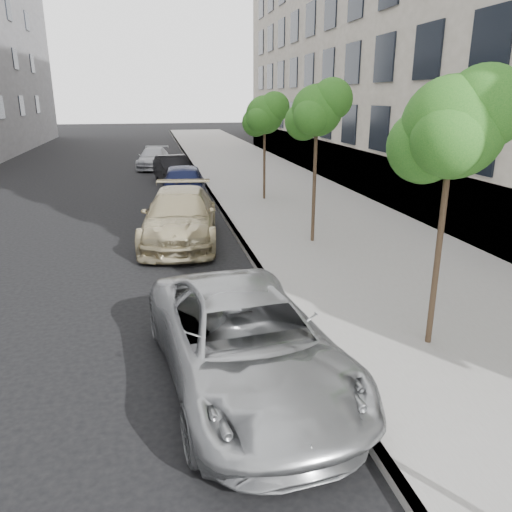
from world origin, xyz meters
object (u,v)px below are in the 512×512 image
object	(u,v)px
sedan_black	(174,169)
tree_far	(265,115)
minivan	(245,341)
tree_mid	(318,110)
suv	(180,216)
sedan_rear	(154,158)
tree_near	(454,127)
sedan_blue	(183,185)

from	to	relation	value
sedan_black	tree_far	bearing A→B (deg)	-67.49
minivan	sedan_black	bearing A→B (deg)	84.31
sedan_black	tree_mid	bearing A→B (deg)	-83.29
minivan	suv	distance (m)	8.19
tree_far	sedan_black	distance (m)	7.15
tree_mid	sedan_rear	world-z (taller)	tree_mid
tree_mid	sedan_black	bearing A→B (deg)	105.98
tree_mid	tree_far	world-z (taller)	tree_mid
tree_mid	sedan_black	xyz separation A→B (m)	(-3.46, 12.09, -3.16)
tree_mid	suv	distance (m)	5.03
tree_near	minivan	distance (m)	4.52
tree_far	sedan_black	bearing A→B (deg)	121.78
tree_near	suv	xyz separation A→B (m)	(-3.80, 7.73, -2.98)
sedan_blue	tree_far	bearing A→B (deg)	0.24
tree_near	sedan_blue	distance (m)	14.00
suv	sedan_blue	xyz separation A→B (m)	(0.47, 5.53, 0.01)
tree_far	sedan_rear	size ratio (longest dim) A/B	1.01
tree_near	sedan_rear	distance (m)	24.79
tree_mid	sedan_rear	bearing A→B (deg)	103.93
tree_near	sedan_blue	size ratio (longest dim) A/B	0.99
tree_near	minivan	bearing A→B (deg)	-172.48
tree_mid	sedan_blue	bearing A→B (deg)	116.18
tree_near	tree_mid	xyz separation A→B (m)	(-0.00, 6.50, 0.08)
tree_mid	sedan_rear	xyz separation A→B (m)	(-4.39, 17.70, -3.22)
tree_far	tree_near	bearing A→B (deg)	-90.00
tree_far	suv	bearing A→B (deg)	-125.80
sedan_blue	minivan	bearing A→B (deg)	-85.18
tree_mid	suv	bearing A→B (deg)	162.03
minivan	sedan_black	size ratio (longest dim) A/B	1.26
tree_far	sedan_rear	distance (m)	12.37
tree_near	sedan_black	size ratio (longest dim) A/B	1.11
sedan_blue	sedan_black	bearing A→B (deg)	96.27
tree_mid	sedan_black	size ratio (longest dim) A/B	1.11
tree_near	suv	bearing A→B (deg)	116.17
minivan	sedan_blue	size ratio (longest dim) A/B	1.12
tree_mid	sedan_blue	world-z (taller)	tree_mid
sedan_blue	sedan_black	size ratio (longest dim) A/B	1.12
sedan_blue	sedan_black	xyz separation A→B (m)	(-0.13, 5.32, -0.11)
sedan_rear	minivan	bearing A→B (deg)	-80.11
tree_near	sedan_blue	bearing A→B (deg)	104.08
sedan_blue	sedan_rear	bearing A→B (deg)	100.36
tree_near	minivan	world-z (taller)	tree_near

